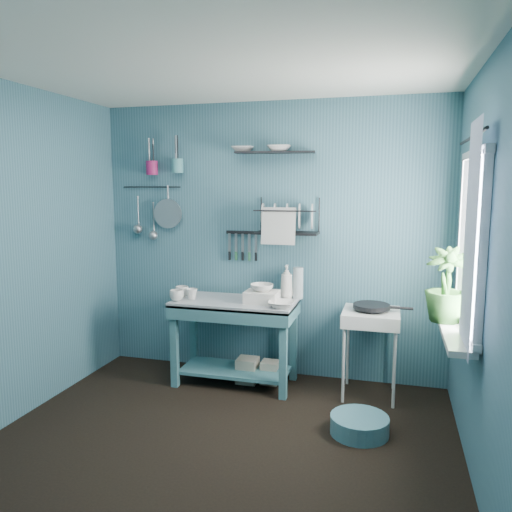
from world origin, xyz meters
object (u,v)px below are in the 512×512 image
(wash_tub, at_px, (262,297))
(soap_bottle, at_px, (287,282))
(mug_left, at_px, (177,295))
(utensil_cup_magenta, at_px, (152,168))
(water_bottle, at_px, (298,283))
(utensil_cup_teal, at_px, (177,166))
(hotplate_stand, at_px, (370,353))
(storage_tin_large, at_px, (248,370))
(mug_mid, at_px, (192,294))
(mug_right, at_px, (182,292))
(dish_rack, at_px, (287,216))
(potted_plant, at_px, (446,285))
(colander, at_px, (168,214))
(work_counter, at_px, (235,342))
(frying_pan, at_px, (371,306))
(storage_tin_small, at_px, (270,372))
(floor_basin, at_px, (359,425))

(wash_tub, relative_size, soap_bottle, 0.94)
(mug_left, distance_m, utensil_cup_magenta, 1.27)
(soap_bottle, distance_m, utensil_cup_magenta, 1.67)
(water_bottle, bearing_deg, utensil_cup_teal, 177.18)
(hotplate_stand, height_order, storage_tin_large, hotplate_stand)
(mug_mid, height_order, mug_right, mug_right)
(water_bottle, height_order, storage_tin_large, water_bottle)
(mug_mid, xyz_separation_m, dish_rack, (0.79, 0.29, 0.69))
(mug_mid, relative_size, potted_plant, 0.20)
(mug_mid, height_order, colander, colander)
(work_counter, height_order, dish_rack, dish_rack)
(mug_right, distance_m, utensil_cup_teal, 1.17)
(colander, bearing_deg, soap_bottle, -5.17)
(mug_right, relative_size, soap_bottle, 0.41)
(wash_tub, relative_size, dish_rack, 0.51)
(mug_right, relative_size, frying_pan, 0.41)
(colander, relative_size, storage_tin_small, 1.40)
(storage_tin_small, bearing_deg, soap_bottle, 45.00)
(work_counter, height_order, potted_plant, potted_plant)
(dish_rack, xyz_separation_m, storage_tin_large, (-0.31, -0.18, -1.38))
(mug_mid, bearing_deg, soap_bottle, 18.00)
(soap_bottle, xyz_separation_m, dish_rack, (-0.01, 0.03, 0.58))
(frying_pan, relative_size, potted_plant, 0.59)
(storage_tin_large, relative_size, floor_basin, 0.53)
(mug_left, distance_m, utensil_cup_teal, 1.22)
(soap_bottle, xyz_separation_m, hotplate_stand, (0.75, -0.15, -0.54))
(work_counter, distance_m, dish_rack, 1.21)
(mug_left, distance_m, soap_bottle, 0.97)
(water_bottle, bearing_deg, colander, 176.12)
(utensil_cup_magenta, bearing_deg, mug_right, -34.37)
(work_counter, bearing_deg, water_bottle, 33.02)
(utensil_cup_teal, bearing_deg, frying_pan, -7.31)
(hotplate_stand, bearing_deg, wash_tub, -175.92)
(mug_mid, relative_size, mug_right, 0.81)
(mug_right, height_order, utensil_cup_magenta, utensil_cup_magenta)
(floor_basin, bearing_deg, work_counter, 150.28)
(wash_tub, bearing_deg, floor_basin, -35.35)
(work_counter, xyz_separation_m, utensil_cup_teal, (-0.64, 0.28, 1.56))
(mug_right, bearing_deg, mug_left, -82.87)
(mug_mid, bearing_deg, work_counter, 8.97)
(wash_tub, xyz_separation_m, colander, (-1.02, 0.33, 0.68))
(potted_plant, xyz_separation_m, storage_tin_small, (-1.38, 0.59, -0.99))
(mug_right, relative_size, wash_tub, 0.44)
(mug_mid, height_order, storage_tin_large, mug_mid)
(storage_tin_large, xyz_separation_m, floor_basin, (1.04, -0.70, -0.04))
(mug_left, height_order, colander, colander)
(mug_mid, bearing_deg, wash_tub, 3.63)
(dish_rack, bearing_deg, hotplate_stand, -20.10)
(work_counter, bearing_deg, utensil_cup_magenta, 173.06)
(wash_tub, bearing_deg, dish_rack, 56.38)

